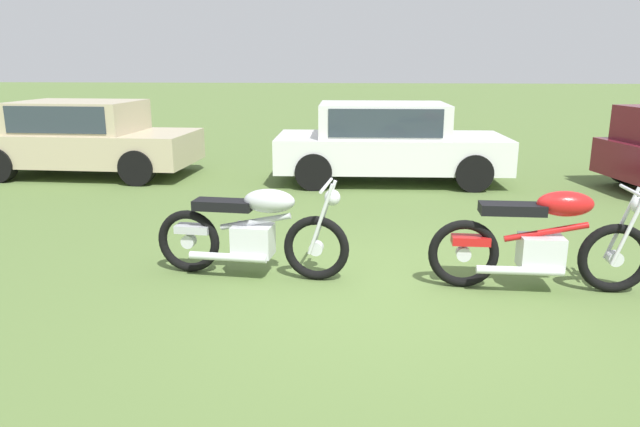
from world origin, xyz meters
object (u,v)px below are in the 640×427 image
at_px(car_beige, 84,134).
at_px(motorcycle_silver, 253,231).
at_px(motorcycle_red, 542,241).
at_px(car_white, 387,138).

bearing_deg(car_beige, motorcycle_silver, -48.81).
bearing_deg(motorcycle_silver, motorcycle_red, 2.30).
bearing_deg(motorcycle_red, car_white, 105.14).
bearing_deg(car_white, motorcycle_silver, -108.24).
xyz_separation_m(motorcycle_red, car_white, (-1.32, 5.28, 0.31)).
xyz_separation_m(motorcycle_silver, car_white, (1.49, 5.13, 0.32)).
distance_m(motorcycle_red, car_beige, 8.97).
bearing_deg(car_white, motorcycle_red, -77.94).
distance_m(car_beige, car_white, 5.81).
bearing_deg(car_beige, car_white, 0.47).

